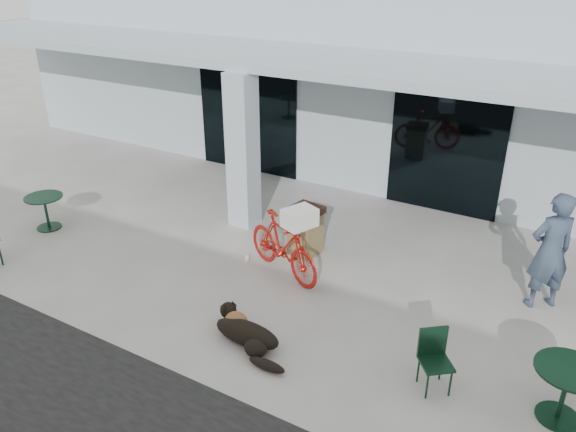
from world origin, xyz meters
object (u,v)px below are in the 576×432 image
Objects in this scene: cafe_chair_far_a at (436,363)px; cafe_table_far at (564,394)px; trash_receptacle at (305,230)px; dog at (247,332)px; person at (550,251)px; bicycle at (283,246)px; cafe_table_near at (46,212)px.

cafe_table_far is at bearing -28.58° from cafe_chair_far_a.
dog is at bearing -78.20° from trash_receptacle.
person reaches higher than cafe_table_far.
cafe_table_far is 0.96× the size of cafe_chair_far_a.
cafe_table_far is 5.09m from trash_receptacle.
bicycle is 5.15m from cafe_table_near.
cafe_chair_far_a is 3.95m from trash_receptacle.
cafe_chair_far_a is (8.22, -0.61, 0.07)m from cafe_table_near.
cafe_table_near is at bearing 177.98° from cafe_table_far.
dog is 1.29× the size of trash_receptacle.
cafe_chair_far_a is at bearing 33.77° from dog.
dog is 1.43× the size of cafe_chair_far_a.
bicycle reaches higher than trash_receptacle.
cafe_table_near is 9.37m from person.
trash_receptacle reaches higher than cafe_chair_far_a.
cafe_table_near is (-5.07, -0.88, -0.20)m from bicycle.
trash_receptacle is at bearing 125.62° from dog.
person is (0.89, 2.75, 0.55)m from cafe_chair_far_a.
dog is 2.87m from trash_receptacle.
cafe_table_near is 9.69m from cafe_table_far.
cafe_table_far reaches higher than cafe_table_near.
cafe_table_near is at bearing -166.94° from dog.
bicycle is 3.49m from cafe_chair_far_a.
cafe_table_near reaches higher than dog.
trash_receptacle reaches higher than cafe_table_near.
dog is 1.50× the size of cafe_table_far.
cafe_chair_far_a reaches higher than cafe_table_near.
person is at bearing 103.21° from cafe_table_far.
person is 4.12m from trash_receptacle.
cafe_table_near is at bearing 122.11° from bicycle.
dog is 4.79m from person.
cafe_table_far is at bearing 64.15° from person.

